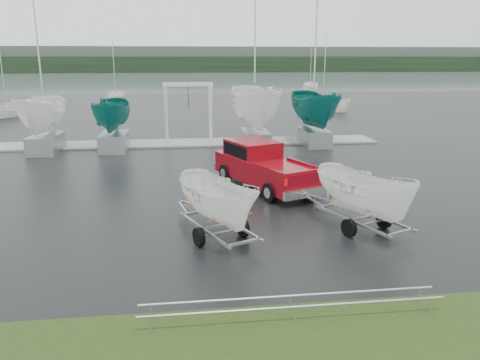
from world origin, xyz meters
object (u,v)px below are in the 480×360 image
Objects in this scene: trailer_hitched at (367,155)px; boat_hoist at (188,104)px; pickup_truck at (261,164)px; trailer_parked at (218,162)px.

boat_hoist is (-5.53, 17.47, 0.05)m from trailer_hitched.
boat_hoist is at bearing 85.04° from trailer_hitched.
pickup_truck is at bearing 90.00° from trailer_hitched.
pickup_truck is at bearing -75.16° from boat_hoist.
trailer_hitched is 18.33m from boat_hoist.
trailer_hitched reaches higher than trailer_parked.
trailer_parked reaches higher than boat_hoist.
boat_hoist is (-0.59, 17.66, 0.10)m from trailer_parked.
trailer_parked is at bearing -88.08° from boat_hoist.
trailer_parked is at bearing 159.65° from trailer_hitched.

